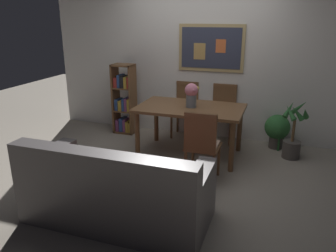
{
  "coord_description": "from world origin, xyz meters",
  "views": [
    {
      "loc": [
        1.3,
        -3.9,
        1.96
      ],
      "look_at": [
        0.01,
        -0.15,
        0.65
      ],
      "focal_mm": 35.82,
      "sensor_mm": 36.0,
      "label": 1
    }
  ],
  "objects": [
    {
      "name": "flower_vase",
      "position": [
        0.12,
        0.55,
        0.92
      ],
      "size": [
        0.2,
        0.19,
        0.34
      ],
      "color": "slate",
      "rests_on": "dining_table"
    },
    {
      "name": "wall_back_with_painting",
      "position": [
        0.0,
        1.51,
        1.3
      ],
      "size": [
        5.2,
        0.14,
        2.6
      ],
      "color": "silver",
      "rests_on": "ground_plane"
    },
    {
      "name": "dining_chair_far_right",
      "position": [
        0.44,
        1.34,
        0.54
      ],
      "size": [
        0.4,
        0.41,
        0.91
      ],
      "color": "brown",
      "rests_on": "ground_plane"
    },
    {
      "name": "leather_couch",
      "position": [
        -0.13,
        -1.32,
        0.31
      ],
      "size": [
        1.8,
        0.84,
        0.84
      ],
      "color": "#514C4C",
      "rests_on": "ground_plane"
    },
    {
      "name": "dining_chair_far_left",
      "position": [
        -0.2,
        1.36,
        0.54
      ],
      "size": [
        0.4,
        0.41,
        0.91
      ],
      "color": "brown",
      "rests_on": "ground_plane"
    },
    {
      "name": "potted_palm",
      "position": [
        1.52,
        0.91,
        0.32
      ],
      "size": [
        0.37,
        0.37,
        0.85
      ],
      "color": "#4C4742",
      "rests_on": "ground_plane"
    },
    {
      "name": "bookshelf",
      "position": [
        -1.23,
        1.15,
        0.55
      ],
      "size": [
        0.36,
        0.28,
        1.19
      ],
      "color": "brown",
      "rests_on": "ground_plane"
    },
    {
      "name": "dining_chair_near_right",
      "position": [
        0.47,
        -0.24,
        0.54
      ],
      "size": [
        0.4,
        0.41,
        0.91
      ],
      "color": "brown",
      "rests_on": "ground_plane"
    },
    {
      "name": "potted_ivy",
      "position": [
        1.3,
        1.24,
        0.3
      ],
      "size": [
        0.38,
        0.38,
        0.57
      ],
      "color": "#4C4742",
      "rests_on": "ground_plane"
    },
    {
      "name": "dining_table",
      "position": [
        0.1,
        0.56,
        0.63
      ],
      "size": [
        1.49,
        0.91,
        0.73
      ],
      "color": "brown",
      "rests_on": "ground_plane"
    },
    {
      "name": "ground_plane",
      "position": [
        0.0,
        0.0,
        0.0
      ],
      "size": [
        12.0,
        12.0,
        0.0
      ],
      "primitive_type": "plane",
      "color": "gray"
    }
  ]
}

